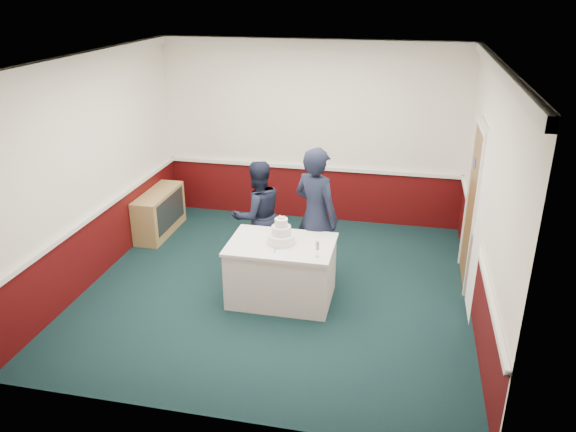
% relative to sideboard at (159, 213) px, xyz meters
% --- Properties ---
extents(ground, '(5.00, 5.00, 0.00)m').
position_rel_sideboard_xyz_m(ground, '(2.28, -1.35, -0.35)').
color(ground, '#132D2F').
rests_on(ground, ground).
extents(room_shell, '(5.00, 5.00, 3.00)m').
position_rel_sideboard_xyz_m(room_shell, '(2.36, -0.74, 1.62)').
color(room_shell, white).
rests_on(room_shell, ground).
extents(sideboard, '(0.41, 1.20, 0.70)m').
position_rel_sideboard_xyz_m(sideboard, '(0.00, 0.00, 0.00)').
color(sideboard, '#A2854E').
rests_on(sideboard, ground).
extents(cake_table, '(1.32, 0.92, 0.79)m').
position_rel_sideboard_xyz_m(cake_table, '(2.39, -1.60, 0.05)').
color(cake_table, white).
rests_on(cake_table, ground).
extents(wedding_cake, '(0.35, 0.35, 0.36)m').
position_rel_sideboard_xyz_m(wedding_cake, '(2.39, -1.60, 0.55)').
color(wedding_cake, white).
rests_on(wedding_cake, cake_table).
extents(cake_knife, '(0.03, 0.22, 0.00)m').
position_rel_sideboard_xyz_m(cake_knife, '(2.36, -1.80, 0.44)').
color(cake_knife, silver).
rests_on(cake_knife, cake_table).
extents(champagne_flute, '(0.05, 0.05, 0.21)m').
position_rel_sideboard_xyz_m(champagne_flute, '(2.89, -1.88, 0.58)').
color(champagne_flute, silver).
rests_on(champagne_flute, cake_table).
extents(person_man, '(0.97, 0.94, 1.58)m').
position_rel_sideboard_xyz_m(person_man, '(1.86, -0.79, 0.44)').
color(person_man, black).
rests_on(person_man, ground).
extents(person_woman, '(0.82, 0.73, 1.88)m').
position_rel_sideboard_xyz_m(person_woman, '(2.72, -0.99, 0.59)').
color(person_woman, black).
rests_on(person_woman, ground).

